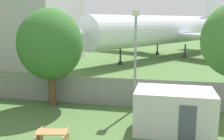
% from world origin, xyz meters
% --- Properties ---
extents(perimeter_fence, '(56.07, 0.07, 2.02)m').
position_xyz_m(perimeter_fence, '(0.00, 11.24, 1.01)').
color(perimeter_fence, gray).
rests_on(perimeter_fence, ground).
extents(airplane, '(30.52, 37.86, 13.43)m').
position_xyz_m(airplane, '(4.61, 37.52, 4.38)').
color(airplane, white).
rests_on(airplane, ground).
extents(portable_cabin, '(4.19, 2.62, 2.35)m').
position_xyz_m(portable_cabin, '(4.84, 7.54, 1.18)').
color(portable_cabin, silver).
rests_on(portable_cabin, ground).
extents(picnic_bench_near_cabin, '(1.76, 1.67, 0.76)m').
position_xyz_m(picnic_bench_near_cabin, '(-0.95, 4.64, 0.47)').
color(picnic_bench_near_cabin, '#A37A47').
rests_on(picnic_bench_near_cabin, ground).
extents(tree_near_hangar, '(4.48, 4.48, 6.86)m').
position_xyz_m(tree_near_hangar, '(-3.51, 10.46, 4.37)').
color(tree_near_hangar, brown).
rests_on(tree_near_hangar, ground).
extents(light_mast, '(0.44, 0.44, 6.65)m').
position_xyz_m(light_mast, '(2.36, 10.68, 4.15)').
color(light_mast, '#99999E').
rests_on(light_mast, ground).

